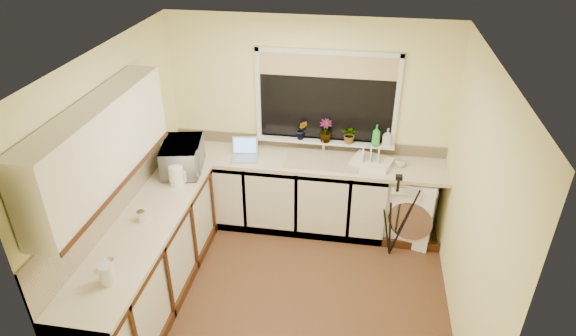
{
  "coord_description": "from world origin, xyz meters",
  "views": [
    {
      "loc": [
        0.6,
        -3.64,
        3.59
      ],
      "look_at": [
        -0.08,
        0.55,
        1.15
      ],
      "focal_mm": 30.48,
      "sensor_mm": 36.0,
      "label": 1
    }
  ],
  "objects_px": {
    "plant_d": "(350,134)",
    "soap_bottle_green": "(376,135)",
    "plant_c": "(326,131)",
    "cup_left": "(110,264)",
    "steel_jar": "(141,216)",
    "laptop": "(245,152)",
    "tripod": "(394,216)",
    "kettle": "(176,176)",
    "soap_bottle_clear": "(388,137)",
    "plant_b": "(302,130)",
    "cup_back": "(400,163)",
    "glass_jug": "(107,274)",
    "washing_machine": "(409,204)",
    "dish_rack": "(372,162)",
    "microwave": "(183,157)"
  },
  "relations": [
    {
      "from": "glass_jug",
      "to": "washing_machine",
      "type": "bearing_deg",
      "value": 42.03
    },
    {
      "from": "steel_jar",
      "to": "cup_back",
      "type": "bearing_deg",
      "value": 30.64
    },
    {
      "from": "kettle",
      "to": "soap_bottle_green",
      "type": "xyz_separation_m",
      "value": [
        2.02,
        0.94,
        0.17
      ]
    },
    {
      "from": "dish_rack",
      "to": "plant_c",
      "type": "bearing_deg",
      "value": 179.18
    },
    {
      "from": "plant_c",
      "to": "cup_back",
      "type": "relative_size",
      "value": 2.42
    },
    {
      "from": "laptop",
      "to": "cup_left",
      "type": "xyz_separation_m",
      "value": [
        -0.63,
        -2.03,
        -0.02
      ]
    },
    {
      "from": "laptop",
      "to": "soap_bottle_clear",
      "type": "bearing_deg",
      "value": 1.77
    },
    {
      "from": "plant_c",
      "to": "soap_bottle_clear",
      "type": "distance_m",
      "value": 0.7
    },
    {
      "from": "microwave",
      "to": "soap_bottle_green",
      "type": "height_order",
      "value": "soap_bottle_green"
    },
    {
      "from": "soap_bottle_clear",
      "to": "cup_left",
      "type": "relative_size",
      "value": 2.17
    },
    {
      "from": "cup_back",
      "to": "tripod",
      "type": "bearing_deg",
      "value": -94.77
    },
    {
      "from": "plant_d",
      "to": "cup_back",
      "type": "relative_size",
      "value": 1.91
    },
    {
      "from": "plant_b",
      "to": "glass_jug",
      "type": "bearing_deg",
      "value": -115.87
    },
    {
      "from": "steel_jar",
      "to": "soap_bottle_clear",
      "type": "relative_size",
      "value": 0.54
    },
    {
      "from": "kettle",
      "to": "soap_bottle_green",
      "type": "relative_size",
      "value": 0.82
    },
    {
      "from": "microwave",
      "to": "soap_bottle_clear",
      "type": "xyz_separation_m",
      "value": [
        2.18,
        0.67,
        0.09
      ]
    },
    {
      "from": "laptop",
      "to": "glass_jug",
      "type": "height_order",
      "value": "laptop"
    },
    {
      "from": "plant_b",
      "to": "soap_bottle_green",
      "type": "xyz_separation_m",
      "value": [
        0.85,
        -0.02,
        0.01
      ]
    },
    {
      "from": "kettle",
      "to": "soap_bottle_clear",
      "type": "height_order",
      "value": "soap_bottle_clear"
    },
    {
      "from": "glass_jug",
      "to": "microwave",
      "type": "height_order",
      "value": "microwave"
    },
    {
      "from": "glass_jug",
      "to": "soap_bottle_clear",
      "type": "xyz_separation_m",
      "value": [
        2.16,
        2.46,
        0.16
      ]
    },
    {
      "from": "plant_d",
      "to": "soap_bottle_green",
      "type": "bearing_deg",
      "value": -2.67
    },
    {
      "from": "laptop",
      "to": "glass_jug",
      "type": "relative_size",
      "value": 1.91
    },
    {
      "from": "washing_machine",
      "to": "plant_c",
      "type": "relative_size",
      "value": 3.08
    },
    {
      "from": "dish_rack",
      "to": "washing_machine",
      "type": "bearing_deg",
      "value": 17.95
    },
    {
      "from": "kettle",
      "to": "plant_d",
      "type": "bearing_deg",
      "value": 28.86
    },
    {
      "from": "soap_bottle_clear",
      "to": "laptop",
      "type": "bearing_deg",
      "value": -170.38
    },
    {
      "from": "washing_machine",
      "to": "kettle",
      "type": "xyz_separation_m",
      "value": [
        -2.46,
        -0.75,
        0.59
      ]
    },
    {
      "from": "glass_jug",
      "to": "soap_bottle_clear",
      "type": "distance_m",
      "value": 3.28
    },
    {
      "from": "dish_rack",
      "to": "plant_b",
      "type": "xyz_separation_m",
      "value": [
        -0.82,
        0.21,
        0.24
      ]
    },
    {
      "from": "plant_c",
      "to": "plant_b",
      "type": "bearing_deg",
      "value": 176.37
    },
    {
      "from": "glass_jug",
      "to": "steel_jar",
      "type": "relative_size",
      "value": 1.61
    },
    {
      "from": "kettle",
      "to": "tripod",
      "type": "bearing_deg",
      "value": 8.59
    },
    {
      "from": "steel_jar",
      "to": "cup_left",
      "type": "relative_size",
      "value": 1.16
    },
    {
      "from": "plant_b",
      "to": "plant_c",
      "type": "distance_m",
      "value": 0.28
    },
    {
      "from": "laptop",
      "to": "tripod",
      "type": "relative_size",
      "value": 0.32
    },
    {
      "from": "plant_c",
      "to": "cup_left",
      "type": "bearing_deg",
      "value": -123.95
    },
    {
      "from": "steel_jar",
      "to": "soap_bottle_clear",
      "type": "height_order",
      "value": "soap_bottle_clear"
    },
    {
      "from": "plant_d",
      "to": "cup_back",
      "type": "height_order",
      "value": "plant_d"
    },
    {
      "from": "washing_machine",
      "to": "microwave",
      "type": "relative_size",
      "value": 1.42
    },
    {
      "from": "laptop",
      "to": "washing_machine",
      "type": "bearing_deg",
      "value": -6.44
    },
    {
      "from": "washing_machine",
      "to": "plant_b",
      "type": "relative_size",
      "value": 3.52
    },
    {
      "from": "plant_b",
      "to": "cup_left",
      "type": "relative_size",
      "value": 2.59
    },
    {
      "from": "cup_left",
      "to": "soap_bottle_green",
      "type": "bearing_deg",
      "value": 47.14
    },
    {
      "from": "laptop",
      "to": "tripod",
      "type": "height_order",
      "value": "laptop"
    },
    {
      "from": "plant_c",
      "to": "cup_back",
      "type": "distance_m",
      "value": 0.91
    },
    {
      "from": "glass_jug",
      "to": "cup_back",
      "type": "height_order",
      "value": "glass_jug"
    },
    {
      "from": "plant_d",
      "to": "soap_bottle_clear",
      "type": "distance_m",
      "value": 0.42
    },
    {
      "from": "plant_b",
      "to": "plant_d",
      "type": "relative_size",
      "value": 1.11
    },
    {
      "from": "microwave",
      "to": "cup_back",
      "type": "bearing_deg",
      "value": -90.27
    }
  ]
}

